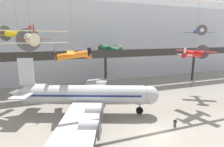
{
  "coord_description": "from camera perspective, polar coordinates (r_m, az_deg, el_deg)",
  "views": [
    {
      "loc": [
        -13.9,
        -19.5,
        13.73
      ],
      "look_at": [
        -4.31,
        7.71,
        7.8
      ],
      "focal_mm": 28.0,
      "sensor_mm": 36.0,
      "label": 1
    }
  ],
  "objects": [
    {
      "name": "suspended_plane_green_biplane",
      "position": [
        49.19,
        -0.54,
        8.0
      ],
      "size": [
        7.83,
        7.31,
        11.62
      ],
      "rotation": [
        0.0,
        0.0,
        2.22
      ],
      "color": "#1E6B33"
    },
    {
      "name": "suspended_plane_red_highwing",
      "position": [
        37.71,
        25.14,
        5.91
      ],
      "size": [
        6.75,
        8.09,
        10.92
      ],
      "rotation": [
        0.0,
        0.0,
        0.26
      ],
      "color": "red"
    },
    {
      "name": "info_sign_pedestal",
      "position": [
        30.22,
        19.86,
        -15.18
      ],
      "size": [
        0.29,
        0.75,
        1.24
      ],
      "rotation": [
        0.0,
        0.0,
        0.33
      ],
      "color": "#4C4C51",
      "rests_on": "ground"
    },
    {
      "name": "mezzanine_walkway",
      "position": [
        46.08,
        -1.77,
        5.74
      ],
      "size": [
        110.0,
        3.2,
        10.7
      ],
      "color": "#2D2B28",
      "rests_on": "ground"
    },
    {
      "name": "suspended_plane_orange_highwing",
      "position": [
        35.06,
        -12.72,
        5.88
      ],
      "size": [
        7.36,
        8.99,
        11.23
      ],
      "rotation": [
        0.0,
        0.0,
        3.05
      ],
      "color": "orange"
    },
    {
      "name": "airliner_silver_main",
      "position": [
        32.21,
        -9.03,
        -6.94
      ],
      "size": [
        26.2,
        30.61,
        10.23
      ],
      "rotation": [
        0.0,
        0.0,
        -0.36
      ],
      "color": "#B7BABF",
      "rests_on": "ground"
    },
    {
      "name": "hangar_back_wall",
      "position": [
        56.64,
        -5.29,
        10.12
      ],
      "size": [
        140.0,
        3.0,
        24.6
      ],
      "color": "silver",
      "rests_on": "ground"
    },
    {
      "name": "suspended_plane_cream_biplane",
      "position": [
        24.89,
        -24.91,
        10.3
      ],
      "size": [
        9.5,
        7.84,
        8.8
      ],
      "rotation": [
        0.0,
        0.0,
        1.76
      ],
      "color": "beige"
    },
    {
      "name": "suspended_plane_yellow_lowwing",
      "position": [
        39.65,
        -28.4,
        11.39
      ],
      "size": [
        7.17,
        7.65,
        7.51
      ],
      "rotation": [
        0.0,
        0.0,
        2.48
      ],
      "color": "yellow"
    },
    {
      "name": "ground_plane",
      "position": [
        27.6,
        14.67,
        -18.62
      ],
      "size": [
        260.0,
        260.0,
        0.0
      ],
      "primitive_type": "plane",
      "color": "gray"
    },
    {
      "name": "suspended_plane_blue_trainer",
      "position": [
        49.83,
        26.35,
        12.26
      ],
      "size": [
        6.69,
        5.99,
        6.35
      ],
      "rotation": [
        0.0,
        0.0,
        4.2
      ],
      "color": "#1E4CAD"
    }
  ]
}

